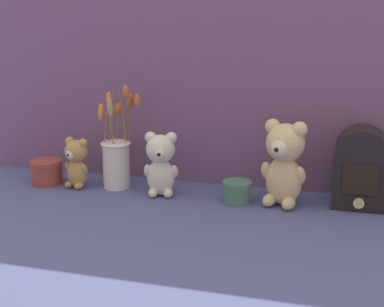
% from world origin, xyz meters
% --- Properties ---
extents(ground_plane, '(4.00, 4.00, 0.00)m').
position_xyz_m(ground_plane, '(0.00, 0.00, 0.00)').
color(ground_plane, '#4C5184').
extents(backdrop_wall, '(1.58, 0.02, 0.72)m').
position_xyz_m(backdrop_wall, '(0.00, 0.17, 0.36)').
color(backdrop_wall, '#704C70').
rests_on(backdrop_wall, ground).
extents(teddy_bear_large, '(0.15, 0.13, 0.26)m').
position_xyz_m(teddy_bear_large, '(0.28, 0.01, 0.14)').
color(teddy_bear_large, '#DBBC84').
rests_on(teddy_bear_large, ground).
extents(teddy_bear_medium, '(0.11, 0.10, 0.20)m').
position_xyz_m(teddy_bear_medium, '(-0.09, 0.00, 0.11)').
color(teddy_bear_medium, beige).
rests_on(teddy_bear_medium, ground).
extents(teddy_bear_small, '(0.09, 0.08, 0.17)m').
position_xyz_m(teddy_bear_small, '(-0.38, 0.00, 0.09)').
color(teddy_bear_small, tan).
rests_on(teddy_bear_small, ground).
extents(flower_vase, '(0.14, 0.10, 0.34)m').
position_xyz_m(flower_vase, '(-0.26, 0.04, 0.10)').
color(flower_vase, silver).
rests_on(flower_vase, ground).
extents(vintage_radio, '(0.16, 0.12, 0.24)m').
position_xyz_m(vintage_radio, '(0.50, 0.07, 0.12)').
color(vintage_radio, black).
rests_on(vintage_radio, ground).
extents(decorative_tin_tall, '(0.11, 0.11, 0.08)m').
position_xyz_m(decorative_tin_tall, '(-0.50, 0.01, 0.04)').
color(decorative_tin_tall, '#993D33').
rests_on(decorative_tin_tall, ground).
extents(decorative_tin_short, '(0.09, 0.09, 0.07)m').
position_xyz_m(decorative_tin_short, '(0.15, -0.00, 0.03)').
color(decorative_tin_short, '#47705B').
rests_on(decorative_tin_short, ground).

